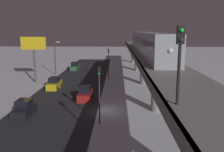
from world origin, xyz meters
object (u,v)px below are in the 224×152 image
object	(u,v)px
sedan_black	(24,109)
traffic_light_near	(99,87)
rail_signal	(180,52)
sedan_red	(85,94)
commercial_billboard	(34,48)
subway_train	(147,42)
traffic_light_mid	(108,59)
sedan_green_2	(75,67)
sedan_yellow	(54,84)

from	to	relation	value
sedan_black	traffic_light_near	world-z (taller)	traffic_light_near
traffic_light_near	rail_signal	bearing A→B (deg)	111.17
sedan_red	commercial_billboard	size ratio (longest dim) A/B	0.50
subway_train	commercial_billboard	world-z (taller)	subway_train
rail_signal	traffic_light_mid	size ratio (longest dim) A/B	0.62
traffic_light_mid	commercial_billboard	xyz separation A→B (m)	(14.17, 4.28, 2.63)
traffic_light_near	commercial_billboard	bearing A→B (deg)	-55.76
sedan_red	traffic_light_near	xyz separation A→B (m)	(-2.90, 9.59, 3.40)
sedan_green_2	traffic_light_mid	distance (m)	15.40
sedan_yellow	commercial_billboard	xyz separation A→B (m)	(4.87, -4.40, 6.04)
rail_signal	traffic_light_mid	distance (m)	38.82
sedan_black	traffic_light_near	bearing A→B (deg)	165.35
subway_train	commercial_billboard	xyz separation A→B (m)	(21.09, -4.71, -1.35)
sedan_green_2	traffic_light_mid	size ratio (longest dim) A/B	0.73
subway_train	sedan_black	xyz separation A→B (m)	(16.22, 13.69, -7.38)
commercial_billboard	traffic_light_near	bearing A→B (deg)	124.24
rail_signal	traffic_light_near	xyz separation A→B (m)	(5.06, -13.07, -4.93)
traffic_light_near	commercial_billboard	world-z (taller)	commercial_billboard
traffic_light_mid	traffic_light_near	bearing A→B (deg)	90.00
subway_train	sedan_black	world-z (taller)	subway_train
rail_signal	traffic_light_mid	xyz separation A→B (m)	(5.06, -38.17, -4.93)
commercial_billboard	sedan_red	bearing A→B (deg)	135.10
subway_train	sedan_yellow	xyz separation A→B (m)	(16.22, -0.31, -7.39)
subway_train	sedan_yellow	distance (m)	17.82
sedan_green_2	traffic_light_mid	bearing A→B (deg)	128.27
subway_train	rail_signal	xyz separation A→B (m)	(1.86, 29.18, 0.95)
traffic_light_mid	subway_train	bearing A→B (deg)	127.57
rail_signal	sedan_green_2	distance (m)	52.65
subway_train	rail_signal	bearing A→B (deg)	86.36
sedan_black	traffic_light_near	xyz separation A→B (m)	(-9.30, 2.43, 3.40)
subway_train	sedan_yellow	size ratio (longest dim) A/B	7.92
traffic_light_near	sedan_yellow	bearing A→B (deg)	-60.48
traffic_light_mid	commercial_billboard	size ratio (longest dim) A/B	0.72
sedan_yellow	traffic_light_near	world-z (taller)	traffic_light_near
sedan_red	subway_train	bearing A→B (deg)	33.63
sedan_red	traffic_light_mid	bearing A→B (deg)	79.42
sedan_green_2	traffic_light_near	world-z (taller)	traffic_light_near
rail_signal	sedan_red	size ratio (longest dim) A/B	0.90
commercial_billboard	rail_signal	bearing A→B (deg)	119.58
subway_train	traffic_light_mid	size ratio (longest dim) A/B	5.76
traffic_light_mid	sedan_yellow	bearing A→B (deg)	43.04
traffic_light_near	traffic_light_mid	distance (m)	25.11
subway_train	commercial_billboard	distance (m)	21.65
traffic_light_near	commercial_billboard	distance (m)	25.33
rail_signal	sedan_green_2	bearing A→B (deg)	-73.96
sedan_black	sedan_green_2	bearing A→B (deg)	-90.00
rail_signal	sedan_green_2	size ratio (longest dim) A/B	0.85
rail_signal	sedan_green_2	xyz separation A→B (m)	(14.36, -49.96, -8.33)
traffic_light_near	traffic_light_mid	xyz separation A→B (m)	(0.00, -25.11, 0.00)
sedan_yellow	sedan_red	distance (m)	9.36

